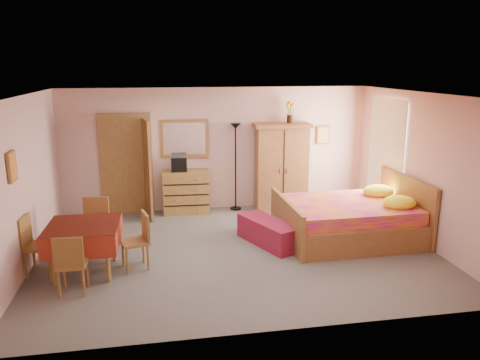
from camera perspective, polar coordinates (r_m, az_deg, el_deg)
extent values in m
plane|color=#655F59|center=(7.98, -0.33, -8.59)|extent=(6.50, 6.50, 0.00)
plane|color=brown|center=(7.39, -0.36, 10.39)|extent=(6.50, 6.50, 0.00)
cube|color=#D6A49B|center=(10.00, -2.78, 3.78)|extent=(6.50, 0.10, 2.60)
cube|color=#D6A49B|center=(5.23, 4.31, -5.68)|extent=(6.50, 0.10, 2.60)
cube|color=#D6A49B|center=(7.74, -24.79, -0.48)|extent=(0.10, 5.00, 2.60)
cube|color=#D6A49B|center=(8.72, 21.20, 1.36)|extent=(0.10, 5.00, 2.60)
cube|color=#9E6B35|center=(9.97, -13.63, 1.76)|extent=(1.06, 0.12, 2.15)
cube|color=white|center=(9.70, 17.46, 3.74)|extent=(0.08, 1.40, 1.95)
cube|color=orange|center=(7.09, -26.06, 1.48)|extent=(0.04, 0.32, 0.42)
cube|color=#D8BF59|center=(10.49, 10.12, 5.44)|extent=(0.30, 0.04, 0.40)
cube|color=#A67838|center=(9.90, -6.56, -1.43)|extent=(0.98, 0.53, 0.91)
cube|color=white|center=(9.88, -6.81, 5.04)|extent=(1.01, 0.12, 0.80)
cube|color=black|center=(9.73, -7.45, 1.93)|extent=(0.33, 0.24, 0.30)
cube|color=black|center=(9.94, -0.55, 1.59)|extent=(0.27, 0.27, 1.87)
cube|color=#9B6034|center=(10.02, 5.05, 1.60)|extent=(1.22, 0.67, 1.86)
cube|color=yellow|center=(10.00, 6.11, 8.24)|extent=(0.18, 0.18, 0.45)
cube|color=#BF127D|center=(8.56, 13.00, -3.46)|extent=(2.41, 1.91, 1.10)
cube|color=maroon|center=(8.21, 3.52, -6.37)|extent=(0.95, 1.37, 0.43)
cube|color=maroon|center=(7.42, -18.40, -7.95)|extent=(1.06, 1.06, 0.76)
cube|color=#9A6334|center=(6.84, -19.79, -9.48)|extent=(0.40, 0.40, 0.86)
cube|color=olive|center=(8.04, -17.36, -5.54)|extent=(0.48, 0.48, 0.93)
cube|color=olive|center=(7.57, -23.23, -7.33)|extent=(0.46, 0.46, 0.91)
cube|color=#AD743A|center=(7.36, -12.72, -7.31)|extent=(0.48, 0.48, 0.87)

